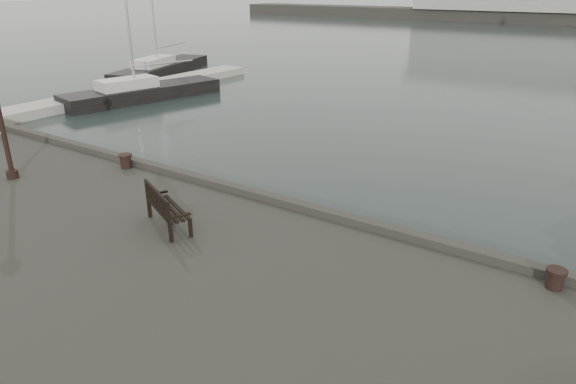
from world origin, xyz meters
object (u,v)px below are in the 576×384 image
bollard_left (126,161)px  bollard_right (555,279)px  bench (168,215)px  yacht_c (144,96)px  yacht_b (162,71)px

bollard_left → bollard_right: (11.47, 0.00, -0.01)m
bench → bollard_left: (-3.94, 2.09, -0.08)m
yacht_c → yacht_b: bearing=142.4°
yacht_c → bench: bearing=-27.1°
yacht_b → bollard_left: bearing=-62.4°
bench → bollard_left: size_ratio=4.03×
bench → bollard_right: bench is taller
bollard_left → yacht_b: yacht_b is taller
bollard_left → yacht_b: size_ratio=0.03×
bench → yacht_b: size_ratio=0.11×
bollard_right → yacht_b: 35.58m
yacht_b → yacht_c: (6.01, -7.15, -0.00)m
bollard_left → yacht_c: yacht_c is taller
bollard_left → yacht_c: size_ratio=0.03×
yacht_b → yacht_c: bearing=-67.3°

